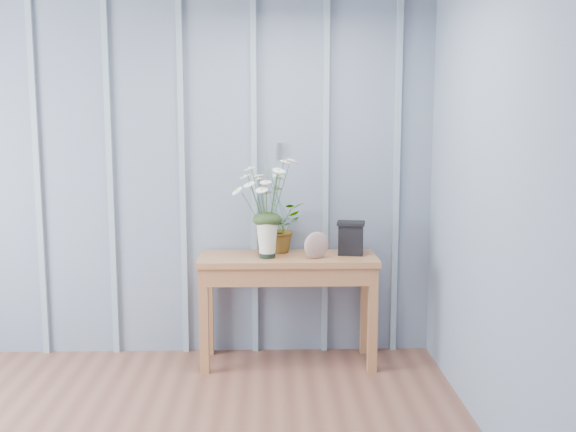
{
  "coord_description": "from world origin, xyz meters",
  "views": [
    {
      "loc": [
        0.86,
        -2.46,
        1.68
      ],
      "look_at": [
        0.98,
        1.94,
        1.03
      ],
      "focal_mm": 42.0,
      "sensor_mm": 36.0,
      "label": 1
    }
  ],
  "objects_px": {
    "daisy_vase": "(267,195)",
    "carved_box": "(351,238)",
    "sideboard": "(288,272)",
    "felt_disc_vessel": "(316,245)"
  },
  "relations": [
    {
      "from": "daisy_vase",
      "to": "carved_box",
      "type": "bearing_deg",
      "value": 8.92
    },
    {
      "from": "daisy_vase",
      "to": "carved_box",
      "type": "relative_size",
      "value": 2.94
    },
    {
      "from": "sideboard",
      "to": "carved_box",
      "type": "bearing_deg",
      "value": 4.63
    },
    {
      "from": "sideboard",
      "to": "felt_disc_vessel",
      "type": "relative_size",
      "value": 6.66
    },
    {
      "from": "felt_disc_vessel",
      "to": "carved_box",
      "type": "distance_m",
      "value": 0.28
    },
    {
      "from": "sideboard",
      "to": "felt_disc_vessel",
      "type": "height_order",
      "value": "felt_disc_vessel"
    },
    {
      "from": "felt_disc_vessel",
      "to": "carved_box",
      "type": "xyz_separation_m",
      "value": [
        0.24,
        0.13,
        0.03
      ]
    },
    {
      "from": "sideboard",
      "to": "carved_box",
      "type": "distance_m",
      "value": 0.49
    },
    {
      "from": "daisy_vase",
      "to": "carved_box",
      "type": "xyz_separation_m",
      "value": [
        0.57,
        0.09,
        -0.3
      ]
    },
    {
      "from": "sideboard",
      "to": "felt_disc_vessel",
      "type": "bearing_deg",
      "value": -26.55
    }
  ]
}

